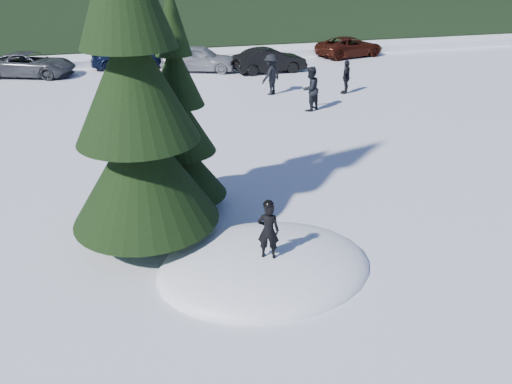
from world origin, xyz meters
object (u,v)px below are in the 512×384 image
object	(u,v)px
adult_1	(346,77)
car_6	(350,47)
car_3	(129,57)
car_5	(270,60)
adult_2	(271,75)
child_skier	(268,231)
car_4	(199,58)
spruce_short	(179,130)
adult_0	(310,89)
spruce_tall	(135,97)
car_2	(31,64)

from	to	relation	value
adult_1	car_6	xyz separation A→B (m)	(4.28, 8.52, -0.15)
car_3	car_5	size ratio (longest dim) A/B	1.06
adult_2	adult_1	bearing A→B (deg)	131.44
child_skier	car_4	world-z (taller)	child_skier
spruce_short	car_4	xyz separation A→B (m)	(3.34, 16.38, -1.39)
child_skier	car_6	distance (m)	24.85
adult_1	spruce_short	bearing A→B (deg)	-3.19
adult_1	adult_0	bearing A→B (deg)	-10.44
spruce_tall	adult_0	bearing A→B (deg)	50.15
car_2	child_skier	bearing A→B (deg)	-141.26
adult_1	car_3	xyz separation A→B (m)	(-9.43, 8.73, -0.16)
car_3	car_4	xyz separation A→B (m)	(3.73, -1.99, 0.10)
spruce_short	child_skier	size ratio (longest dim) A/B	4.59
car_5	car_3	bearing A→B (deg)	62.45
adult_0	car_4	distance (m)	9.45
adult_1	adult_2	bearing A→B (deg)	-62.55
car_4	car_2	bearing A→B (deg)	104.00
spruce_short	adult_1	distance (m)	13.28
spruce_tall	adult_2	bearing A→B (deg)	60.70
adult_2	car_2	distance (m)	13.21
child_skier	adult_1	xyz separation A→B (m)	(7.87, 13.14, -0.30)
spruce_tall	car_6	distance (m)	24.39
adult_1	car_4	distance (m)	8.83
spruce_short	adult_1	size ratio (longest dim) A/B	3.50
car_3	car_5	world-z (taller)	car_5
spruce_short	car_6	bearing A→B (deg)	53.73
spruce_tall	car_3	bearing A→B (deg)	88.24
adult_0	adult_1	size ratio (longest dim) A/B	1.18
spruce_short	car_6	distance (m)	22.57
spruce_short	adult_2	xyz separation A→B (m)	(5.62, 10.39, -1.19)
spruce_short	car_6	size ratio (longest dim) A/B	1.21
spruce_tall	car_5	distance (m)	18.47
spruce_tall	spruce_short	bearing A→B (deg)	54.46
adult_2	car_4	world-z (taller)	adult_2
adult_0	car_3	xyz separation A→B (m)	(-6.76, 10.94, -0.29)
car_4	child_skier	bearing A→B (deg)	-164.68
car_2	car_3	xyz separation A→B (m)	(5.10, 0.82, -0.02)
child_skier	car_5	distance (m)	19.44
car_3	car_2	bearing A→B (deg)	97.22
car_3	car_4	distance (m)	4.23
car_5	spruce_short	bearing A→B (deg)	151.67
spruce_short	adult_0	xyz separation A→B (m)	(6.37, 7.43, -1.20)
adult_1	car_2	bearing A→B (deg)	-78.59
adult_2	car_3	world-z (taller)	adult_2
car_6	car_2	bearing A→B (deg)	78.89
spruce_tall	adult_1	bearing A→B (deg)	47.70
adult_2	car_4	bearing A→B (deg)	-105.15
child_skier	car_3	world-z (taller)	child_skier
spruce_short	car_3	distance (m)	18.43
spruce_short	car_2	bearing A→B (deg)	107.38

